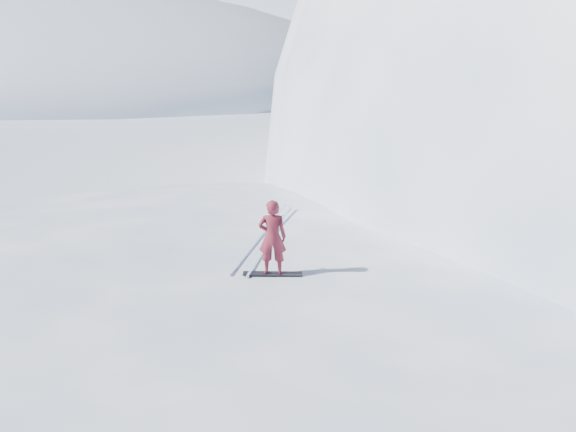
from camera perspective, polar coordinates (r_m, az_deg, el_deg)
name	(u,v)px	position (r m, az deg, el deg)	size (l,w,h in m)	color
ground	(231,401)	(14.55, -5.10, -16.08)	(400.00, 400.00, 0.00)	white
near_ridge	(317,347)	(16.63, 2.62, -11.52)	(36.00, 28.00, 4.80)	white
far_ridge_c	(287,65)	(129.45, -0.12, 13.26)	(140.00, 90.00, 36.00)	white
wind_bumps	(247,352)	(16.40, -3.66, -11.97)	(16.00, 14.40, 1.00)	white
snowboard	(273,274)	(14.65, -1.37, -5.14)	(1.35, 0.25, 0.02)	black
snowboarder	(272,237)	(14.35, -1.40, -1.89)	(0.63, 0.41, 1.73)	maroon
board_tracks	(267,234)	(17.30, -1.85, -1.63)	(1.37, 5.94, 0.04)	silver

